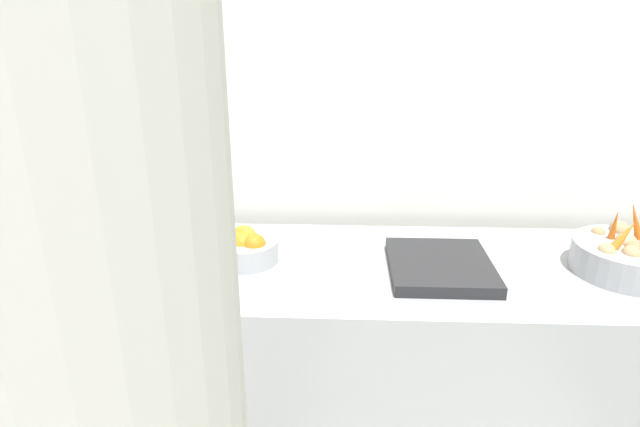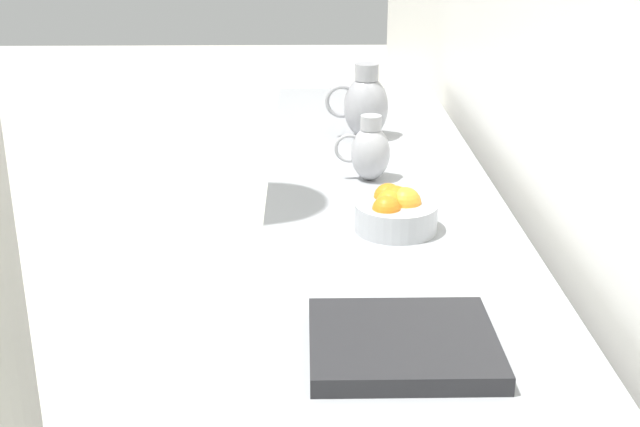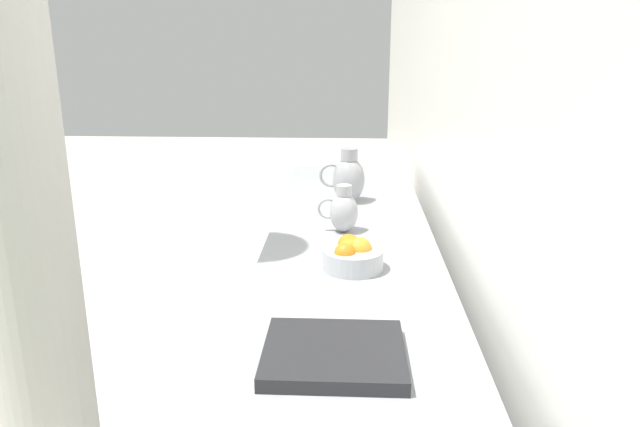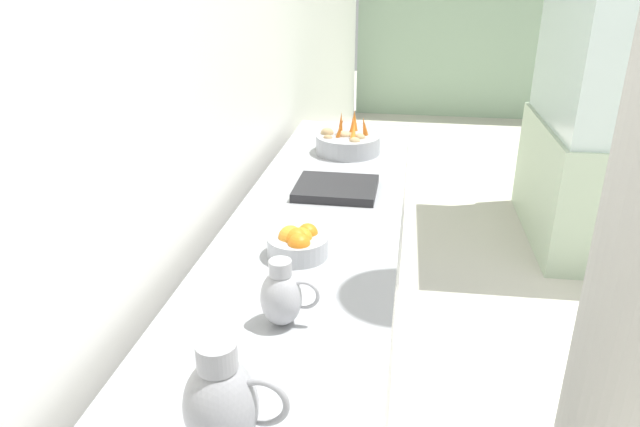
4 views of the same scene
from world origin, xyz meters
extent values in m
cube|color=#9EA0A5|center=(-1.52, -0.26, 0.45)|extent=(0.65, 3.38, 0.89)
cylinder|color=#ADAFB5|center=(-1.52, -0.32, 0.93)|extent=(0.20, 0.20, 0.07)
sphere|color=orange|center=(-1.54, -0.33, 0.96)|extent=(0.08, 0.08, 0.08)
sphere|color=orange|center=(-1.49, -0.29, 0.96)|extent=(0.07, 0.07, 0.07)
sphere|color=orange|center=(-1.51, -0.33, 0.96)|extent=(0.07, 0.07, 0.07)
sphere|color=orange|center=(-1.51, -0.38, 0.96)|extent=(0.07, 0.07, 0.07)
sphere|color=orange|center=(-1.52, -0.34, 0.96)|extent=(0.08, 0.08, 0.08)
ellipsoid|color=#939399|center=(-1.51, -1.17, 1.00)|extent=(0.15, 0.15, 0.21)
cylinder|color=#939399|center=(-1.51, -1.17, 1.12)|extent=(0.08, 0.08, 0.06)
torus|color=#939399|center=(-1.42, -1.17, 1.02)|extent=(0.11, 0.01, 0.11)
ellipsoid|color=#A3A3A8|center=(-1.49, -0.72, 0.97)|extent=(0.11, 0.11, 0.16)
cylinder|color=#A3A3A8|center=(-1.49, -0.72, 1.06)|extent=(0.06, 0.06, 0.04)
torus|color=#A3A3A8|center=(-1.43, -0.72, 0.99)|extent=(0.09, 0.01, 0.09)
cube|color=#232326|center=(-1.47, 0.27, 0.91)|extent=(0.34, 0.30, 0.04)
camera|label=1|loc=(-0.03, -0.03, 1.60)|focal=29.64mm
camera|label=2|loc=(-1.30, 1.62, 1.68)|focal=47.35mm
camera|label=3|loc=(-1.50, 1.55, 1.65)|focal=33.56mm
camera|label=4|loc=(-1.17, -2.04, 1.81)|focal=33.12mm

